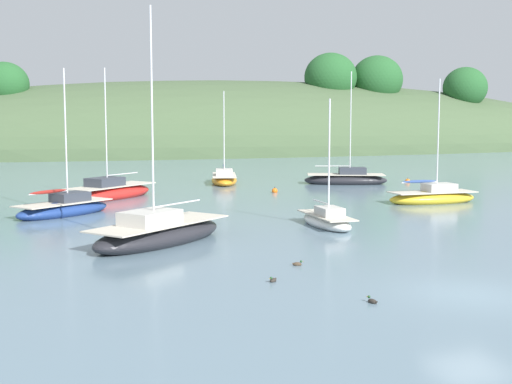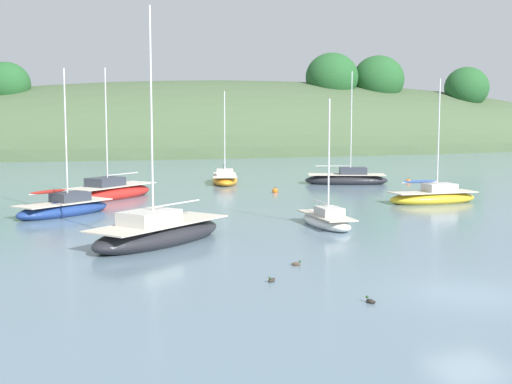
% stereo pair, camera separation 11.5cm
% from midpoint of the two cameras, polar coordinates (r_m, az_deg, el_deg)
% --- Properties ---
extents(ground_plane, '(400.00, 400.00, 0.00)m').
position_cam_midpoint_polar(ground_plane, '(22.56, 17.55, -8.24)').
color(ground_plane, slate).
extents(far_shoreline_hill, '(150.00, 36.00, 27.96)m').
position_cam_midpoint_polar(far_shoreline_hill, '(113.16, 0.10, 3.51)').
color(far_shoreline_hill, '#425638').
rests_on(far_shoreline_hill, ground).
extents(sailboat_blue_center, '(7.38, 4.86, 9.69)m').
position_cam_midpoint_polar(sailboat_blue_center, '(57.68, 7.58, 1.09)').
color(sailboat_blue_center, '#232328').
rests_on(sailboat_blue_center, ground).
extents(sailboat_teal_outer, '(1.91, 4.98, 6.70)m').
position_cam_midpoint_polar(sailboat_teal_outer, '(34.90, 5.91, -2.38)').
color(sailboat_teal_outer, white).
rests_on(sailboat_teal_outer, ground).
extents(sailboat_orange_cutter, '(6.30, 2.38, 8.32)m').
position_cam_midpoint_polar(sailboat_orange_cutter, '(45.85, 14.65, -0.41)').
color(sailboat_orange_cutter, gold).
rests_on(sailboat_orange_cutter, ground).
extents(sailboat_yellow_far, '(7.41, 6.75, 9.22)m').
position_cam_midpoint_polar(sailboat_yellow_far, '(47.95, -12.25, -0.00)').
color(sailboat_yellow_far, red).
rests_on(sailboat_yellow_far, ground).
extents(sailboat_red_portside, '(3.81, 6.63, 8.04)m').
position_cam_midpoint_polar(sailboat_red_portside, '(57.60, -2.76, 1.10)').
color(sailboat_red_portside, orange).
rests_on(sailboat_red_portside, ground).
extents(sailboat_grey_yawl, '(6.33, 5.31, 8.59)m').
position_cam_midpoint_polar(sailboat_grey_yawl, '(40.27, -15.99, -1.34)').
color(sailboat_grey_yawl, navy).
rests_on(sailboat_grey_yawl, ground).
extents(sailboat_cream_ketch, '(7.76, 6.74, 10.59)m').
position_cam_midpoint_polar(sailboat_cream_ketch, '(30.30, -8.31, -3.47)').
color(sailboat_cream_ketch, '#232328').
rests_on(sailboat_cream_ketch, ground).
extents(mooring_buoy_outer, '(0.44, 0.44, 0.54)m').
position_cam_midpoint_polar(mooring_buoy_outer, '(50.59, 1.52, 0.09)').
color(mooring_buoy_outer, orange).
rests_on(mooring_buoy_outer, ground).
extents(mooring_buoy_channel, '(0.44, 0.44, 0.54)m').
position_cam_midpoint_polar(mooring_buoy_channel, '(59.82, 12.64, 0.89)').
color(mooring_buoy_channel, orange).
rests_on(mooring_buoy_channel, ground).
extents(duck_straggler, '(0.41, 0.32, 0.24)m').
position_cam_midpoint_polar(duck_straggler, '(25.65, 3.39, -6.10)').
color(duck_straggler, '#473828').
rests_on(duck_straggler, ground).
extents(duck_lead, '(0.38, 0.36, 0.24)m').
position_cam_midpoint_polar(duck_lead, '(23.12, 1.31, -7.46)').
color(duck_lead, '#2D2823').
rests_on(duck_lead, ground).
extents(duck_lone_right, '(0.27, 0.42, 0.24)m').
position_cam_midpoint_polar(duck_lone_right, '(20.84, 9.64, -9.08)').
color(duck_lone_right, '#2D2823').
rests_on(duck_lone_right, ground).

